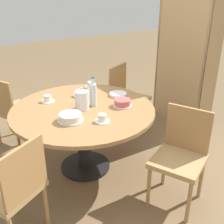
# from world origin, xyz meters

# --- Properties ---
(ground_plane) EXTENTS (14.00, 14.00, 0.00)m
(ground_plane) POSITION_xyz_m (0.00, 0.00, 0.00)
(ground_plane) COLOR brown
(dining_table) EXTENTS (1.43, 1.43, 0.71)m
(dining_table) POSITION_xyz_m (0.00, 0.00, 0.59)
(dining_table) COLOR black
(dining_table) RESTS_ON ground_plane
(chair_a) EXTENTS (0.56, 0.56, 0.88)m
(chair_a) POSITION_xyz_m (-0.49, 0.89, 0.48)
(chair_a) COLOR #A87A47
(chair_a) RESTS_ON ground_plane
(chair_b) EXTENTS (0.56, 0.56, 0.88)m
(chair_b) POSITION_xyz_m (-0.89, -0.49, 0.48)
(chair_b) COLOR #A87A47
(chair_b) RESTS_ON ground_plane
(chair_c) EXTENTS (0.57, 0.57, 0.88)m
(chair_c) POSITION_xyz_m (0.54, -0.86, 0.48)
(chair_c) COLOR #A87A47
(chair_c) RESTS_ON ground_plane
(chair_d) EXTENTS (0.56, 0.56, 0.88)m
(chair_d) POSITION_xyz_m (0.89, 0.49, 0.48)
(chair_d) COLOR #A87A47
(chair_d) RESTS_ON ground_plane
(bookshelf) EXTENTS (0.87, 0.28, 1.94)m
(bookshelf) POSITION_xyz_m (-0.30, 1.71, 0.95)
(bookshelf) COLOR tan
(bookshelf) RESTS_ON ground_plane
(coffee_pot) EXTENTS (0.14, 0.14, 0.23)m
(coffee_pot) POSITION_xyz_m (0.02, -0.01, 0.81)
(coffee_pot) COLOR silver
(coffee_pot) RESTS_ON dining_table
(water_bottle) EXTENTS (0.07, 0.07, 0.31)m
(water_bottle) POSITION_xyz_m (0.00, 0.12, 0.83)
(water_bottle) COLOR silver
(water_bottle) RESTS_ON dining_table
(cake_main) EXTENTS (0.24, 0.24, 0.07)m
(cake_main) POSITION_xyz_m (0.19, -0.22, 0.74)
(cake_main) COLOR silver
(cake_main) RESTS_ON dining_table
(cake_second) EXTENTS (0.19, 0.19, 0.07)m
(cake_second) POSITION_xyz_m (0.17, 0.36, 0.74)
(cake_second) COLOR silver
(cake_second) RESTS_ON dining_table
(cup_a) EXTENTS (0.14, 0.14, 0.07)m
(cup_a) POSITION_xyz_m (-0.31, 0.12, 0.74)
(cup_a) COLOR white
(cup_a) RESTS_ON dining_table
(cup_b) EXTENTS (0.14, 0.14, 0.07)m
(cup_b) POSITION_xyz_m (-0.48, 0.36, 0.74)
(cup_b) COLOR white
(cup_b) RESTS_ON dining_table
(cup_c) EXTENTS (0.14, 0.14, 0.07)m
(cup_c) POSITION_xyz_m (-0.35, -0.23, 0.74)
(cup_c) COLOR white
(cup_c) RESTS_ON dining_table
(cup_d) EXTENTS (0.14, 0.14, 0.07)m
(cup_d) POSITION_xyz_m (0.36, 0.01, 0.74)
(cup_d) COLOR white
(cup_d) RESTS_ON dining_table
(plate_stack) EXTENTS (0.19, 0.19, 0.03)m
(plate_stack) POSITION_xyz_m (-0.09, 0.48, 0.73)
(plate_stack) COLOR white
(plate_stack) RESTS_ON dining_table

